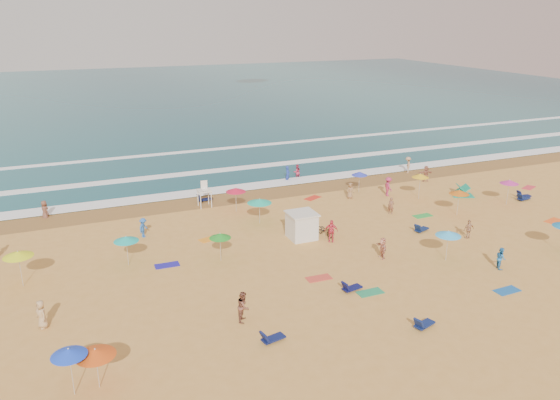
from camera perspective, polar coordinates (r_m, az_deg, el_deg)
name	(u,v)px	position (r m, az deg, el deg)	size (l,w,h in m)	color
ground	(330,238)	(43.43, 5.30, -3.94)	(220.00, 220.00, 0.00)	gold
ocean	(149,97)	(121.98, -13.51, 10.43)	(220.00, 140.00, 0.18)	#0C4756
wet_sand	(272,192)	(54.09, -0.81, 0.80)	(220.00, 220.00, 0.00)	olive
surf_foam	(244,169)	(62.00, -3.82, 3.21)	(200.00, 18.70, 0.05)	white
cabana	(302,226)	(42.87, 2.28, -2.74)	(2.00, 2.00, 2.00)	silver
cabana_roof	(302,213)	(42.49, 2.30, -1.41)	(2.20, 2.20, 0.12)	silver
bicycle	(325,230)	(43.59, 4.71, -3.16)	(0.63, 1.82, 0.95)	black
lifeguard_stand	(204,196)	(50.26, -7.90, 0.45)	(1.20, 1.20, 2.10)	white
beach_umbrellas	(296,226)	(39.78, 1.73, -2.78)	(45.47, 23.14, 0.75)	#2D3ACB
loungers	(422,241)	(43.57, 14.62, -4.18)	(32.75, 26.94, 0.34)	#0F184C
towels	(358,247)	(42.02, 8.13, -4.84)	(51.27, 22.73, 0.03)	#BD5817
popup_tents	(524,195)	(56.37, 24.11, 0.49)	(10.90, 9.47, 1.20)	#E933A0
beachgoers	(322,208)	(47.56, 4.41, -0.80)	(41.78, 26.60, 2.14)	#986E46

